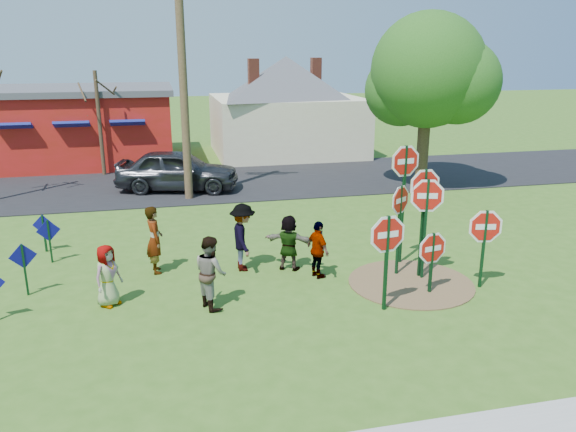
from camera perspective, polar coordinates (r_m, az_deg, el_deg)
The scene contains 25 objects.
ground at distance 14.60m, azimuth -5.71°, elevation -6.87°, with size 120.00×120.00×0.00m, color #375E1B.
road at distance 25.52m, azimuth -9.07°, elevation 3.34°, with size 120.00×7.50×0.04m, color black.
dirt_patch at distance 14.90m, azimuth 12.36°, elevation -6.64°, with size 3.20×3.20×0.03m, color brown.
red_building at distance 31.78m, azimuth -20.17°, elevation 8.72°, with size 9.40×7.69×3.90m.
cream_house at distance 32.22m, azimuth -0.20°, elevation 11.53°, with size 9.40×9.40×6.50m.
stop_sign_a at distance 12.76m, azimuth 10.05°, elevation -2.64°, with size 1.17×0.17×2.43m.
stop_sign_b at distance 15.48m, azimuth 11.77°, elevation 4.19°, with size 1.15×0.22×3.50m.
stop_sign_c at distance 14.64m, azimuth 13.90°, elevation 0.97°, with size 1.14×0.30×2.83m.
stop_sign_d at distance 14.68m, azimuth 13.67°, elevation 2.02°, with size 1.13×0.11×3.06m.
stop_sign_e at distance 14.06m, azimuth 14.45°, elevation -3.52°, with size 1.05×0.23×1.70m.
stop_sign_f at distance 14.66m, azimuth 19.39°, elevation -1.46°, with size 1.12×0.25×2.17m.
stop_sign_g at distance 14.80m, azimuth 11.30°, elevation 0.63°, with size 0.86×0.59×2.58m.
blue_diamond_b at distance 15.02m, azimuth -25.25°, elevation -4.37°, with size 0.62×0.20×1.34m.
blue_diamond_c at distance 17.02m, azimuth -23.11°, elevation -1.89°, with size 0.63×0.17×1.27m.
blue_diamond_d at distance 18.03m, azimuth -23.56°, elevation -1.22°, with size 0.62×0.12×1.15m.
person_a at distance 13.76m, azimuth -17.87°, elevation -5.78°, with size 0.73×0.47×1.49m, color #404986.
person_b at distance 15.37m, azimuth -13.41°, elevation -2.35°, with size 0.67×0.44×1.84m, color #287366.
person_c at distance 13.12m, azimuth -7.86°, elevation -5.65°, with size 0.84×0.65×1.73m, color #995A45.
person_d at distance 15.17m, azimuth -4.60°, elevation -2.17°, with size 1.20×0.69×1.85m, color #343438.
person_e at distance 14.67m, azimuth 3.07°, elevation -3.44°, with size 0.91×0.38×1.54m, color #4B2D5F.
person_f at distance 15.19m, azimuth 0.10°, elevation -2.72°, with size 1.43×0.45×1.54m, color #1F5329.
suv at distance 24.11m, azimuth -11.16°, elevation 4.61°, with size 2.03×5.06×1.72m, color #323237.
utility_pole at distance 22.18m, azimuth -10.71°, elevation 15.31°, with size 2.48×0.63×10.24m.
leafy_tree at distance 24.36m, azimuth 14.26°, elevation 13.56°, with size 5.14×4.69×7.30m.
bare_tree_east at distance 27.76m, azimuth -18.72°, elevation 10.29°, with size 1.80×1.80×4.86m.
Camera 1 is at (-1.57, -13.30, 5.81)m, focal length 35.00 mm.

